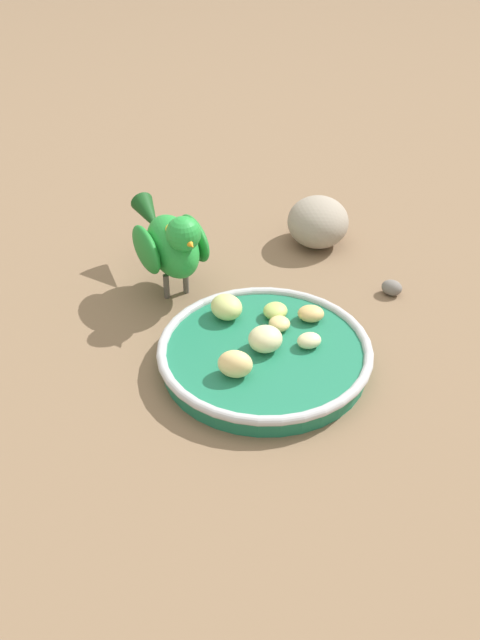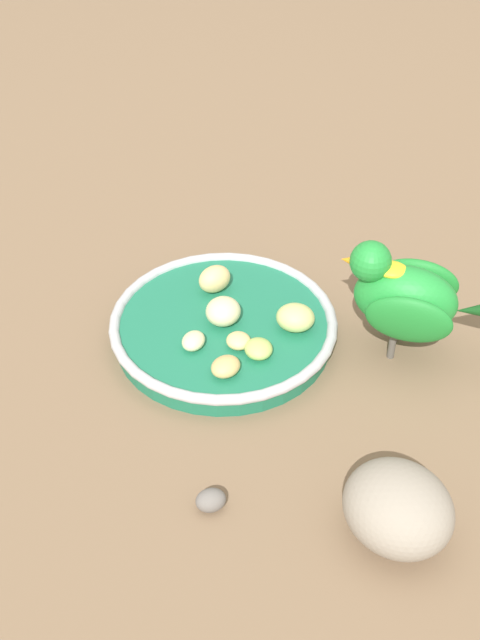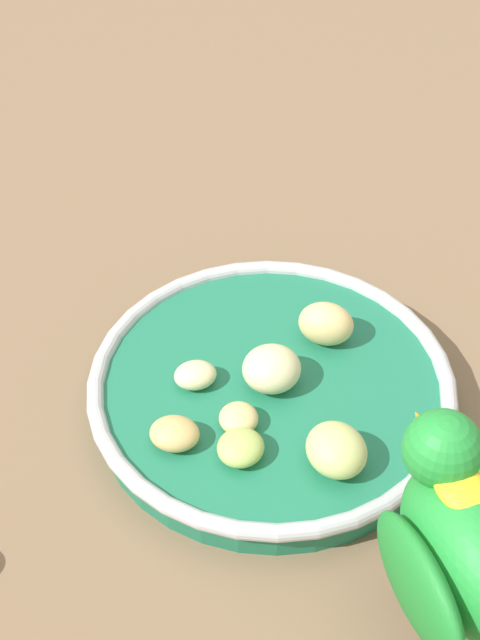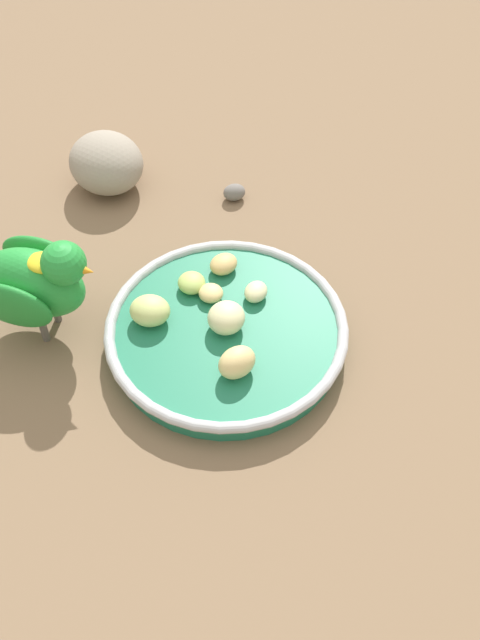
# 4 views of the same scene
# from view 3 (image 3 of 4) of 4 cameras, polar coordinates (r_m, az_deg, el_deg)

# --- Properties ---
(ground_plane) EXTENTS (4.00, 4.00, 0.00)m
(ground_plane) POSITION_cam_3_polar(r_m,az_deg,el_deg) (0.65, 0.68, -4.51)
(ground_plane) COLOR #7A6047
(feeding_bowl) EXTENTS (0.24, 0.24, 0.03)m
(feeding_bowl) POSITION_cam_3_polar(r_m,az_deg,el_deg) (0.63, 1.85, -4.19)
(feeding_bowl) COLOR #1E7251
(feeding_bowl) RESTS_ON ground_plane
(apple_piece_0) EXTENTS (0.05, 0.05, 0.03)m
(apple_piece_0) POSITION_cam_3_polar(r_m,az_deg,el_deg) (0.58, 5.66, -7.57)
(apple_piece_0) COLOR #C6D17A
(apple_piece_0) RESTS_ON feeding_bowl
(apple_piece_1) EXTENTS (0.04, 0.03, 0.03)m
(apple_piece_1) POSITION_cam_3_polar(r_m,az_deg,el_deg) (0.65, 5.05, -0.22)
(apple_piece_1) COLOR #E5C67F
(apple_piece_1) RESTS_ON feeding_bowl
(apple_piece_2) EXTENTS (0.05, 0.05, 0.03)m
(apple_piece_2) POSITION_cam_3_polar(r_m,az_deg,el_deg) (0.62, 1.86, -2.87)
(apple_piece_2) COLOR beige
(apple_piece_2) RESTS_ON feeding_bowl
(apple_piece_3) EXTENTS (0.03, 0.03, 0.02)m
(apple_piece_3) POSITION_cam_3_polar(r_m,az_deg,el_deg) (0.59, -3.85, -6.65)
(apple_piece_3) COLOR tan
(apple_piece_3) RESTS_ON feeding_bowl
(apple_piece_4) EXTENTS (0.04, 0.04, 0.02)m
(apple_piece_4) POSITION_cam_3_polar(r_m,az_deg,el_deg) (0.58, 0.04, -7.47)
(apple_piece_4) COLOR #B2CC66
(apple_piece_4) RESTS_ON feeding_bowl
(apple_piece_5) EXTENTS (0.03, 0.03, 0.01)m
(apple_piece_5) POSITION_cam_3_polar(r_m,az_deg,el_deg) (0.60, 0.33, -5.83)
(apple_piece_5) COLOR #E5C67F
(apple_piece_5) RESTS_ON feeding_bowl
(apple_piece_6) EXTENTS (0.03, 0.03, 0.02)m
(apple_piece_6) POSITION_cam_3_polar(r_m,az_deg,el_deg) (0.62, -2.63, -3.24)
(apple_piece_6) COLOR beige
(apple_piece_6) RESTS_ON feeding_bowl
(parrot) EXTENTS (0.12, 0.16, 0.13)m
(parrot) POSITION_cam_3_polar(r_m,az_deg,el_deg) (0.50, 13.52, -13.18)
(parrot) COLOR #59544C
(parrot) RESTS_ON ground_plane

